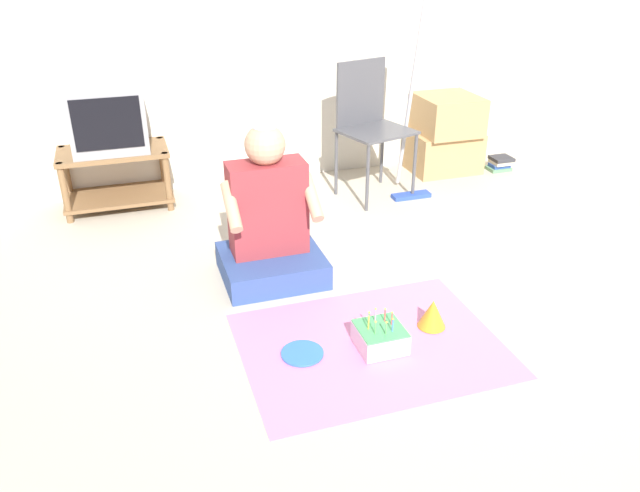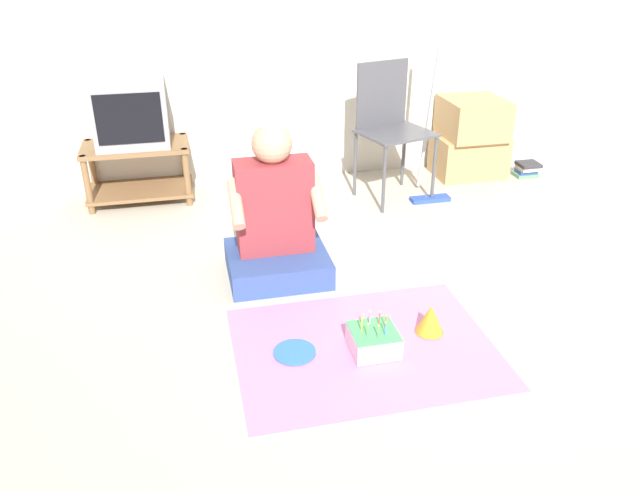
{
  "view_description": "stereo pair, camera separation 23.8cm",
  "coord_description": "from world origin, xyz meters",
  "px_view_note": "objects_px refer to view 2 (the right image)",
  "views": [
    {
      "loc": [
        -1.58,
        -2.3,
        1.72
      ],
      "look_at": [
        -0.75,
        0.26,
        0.35
      ],
      "focal_mm": 35.0,
      "sensor_mm": 36.0,
      "label": 1
    },
    {
      "loc": [
        -1.35,
        -2.37,
        1.72
      ],
      "look_at": [
        -0.75,
        0.26,
        0.35
      ],
      "focal_mm": 35.0,
      "sensor_mm": 36.0,
      "label": 2
    }
  ],
  "objects_px": {
    "birthday_cake": "(374,340)",
    "paper_plate": "(295,352)",
    "cardboard_box_stack": "(471,138)",
    "tv": "(131,113)",
    "book_pile": "(527,169)",
    "person_seated": "(275,223)",
    "folding_chair": "(389,120)",
    "dust_mop": "(431,144)",
    "party_hat_blue": "(430,319)"
  },
  "relations": [
    {
      "from": "folding_chair",
      "to": "book_pile",
      "type": "distance_m",
      "value": 1.29
    },
    {
      "from": "tv",
      "to": "birthday_cake",
      "type": "xyz_separation_m",
      "value": [
        1.07,
        -2.08,
        -0.56
      ]
    },
    {
      "from": "cardboard_box_stack",
      "to": "person_seated",
      "type": "bearing_deg",
      "value": -144.73
    },
    {
      "from": "person_seated",
      "to": "party_hat_blue",
      "type": "bearing_deg",
      "value": -50.56
    },
    {
      "from": "cardboard_box_stack",
      "to": "birthday_cake",
      "type": "height_order",
      "value": "cardboard_box_stack"
    },
    {
      "from": "person_seated",
      "to": "paper_plate",
      "type": "xyz_separation_m",
      "value": [
        -0.05,
        -0.77,
        -0.3
      ]
    },
    {
      "from": "dust_mop",
      "to": "birthday_cake",
      "type": "relative_size",
      "value": 6.35
    },
    {
      "from": "party_hat_blue",
      "to": "paper_plate",
      "type": "bearing_deg",
      "value": -178.03
    },
    {
      "from": "birthday_cake",
      "to": "paper_plate",
      "type": "height_order",
      "value": "birthday_cake"
    },
    {
      "from": "cardboard_box_stack",
      "to": "birthday_cake",
      "type": "xyz_separation_m",
      "value": [
        -1.4,
        -2.03,
        -0.24
      ]
    },
    {
      "from": "tv",
      "to": "folding_chair",
      "type": "height_order",
      "value": "folding_chair"
    },
    {
      "from": "dust_mop",
      "to": "person_seated",
      "type": "xyz_separation_m",
      "value": [
        -1.23,
        -0.84,
        -0.09
      ]
    },
    {
      "from": "person_seated",
      "to": "birthday_cake",
      "type": "relative_size",
      "value": 4.41
    },
    {
      "from": "folding_chair",
      "to": "birthday_cake",
      "type": "distance_m",
      "value": 1.97
    },
    {
      "from": "folding_chair",
      "to": "paper_plate",
      "type": "relative_size",
      "value": 4.8
    },
    {
      "from": "folding_chair",
      "to": "paper_plate",
      "type": "xyz_separation_m",
      "value": [
        -1.01,
        -1.74,
        -0.54
      ]
    },
    {
      "from": "dust_mop",
      "to": "folding_chair",
      "type": "bearing_deg",
      "value": 153.69
    },
    {
      "from": "book_pile",
      "to": "party_hat_blue",
      "type": "bearing_deg",
      "value": -130.1
    },
    {
      "from": "cardboard_box_stack",
      "to": "book_pile",
      "type": "height_order",
      "value": "cardboard_box_stack"
    },
    {
      "from": "tv",
      "to": "person_seated",
      "type": "distance_m",
      "value": 1.51
    },
    {
      "from": "party_hat_blue",
      "to": "folding_chair",
      "type": "bearing_deg",
      "value": 78.47
    },
    {
      "from": "person_seated",
      "to": "paper_plate",
      "type": "distance_m",
      "value": 0.82
    },
    {
      "from": "birthday_cake",
      "to": "party_hat_blue",
      "type": "height_order",
      "value": "birthday_cake"
    },
    {
      "from": "cardboard_box_stack",
      "to": "birthday_cake",
      "type": "bearing_deg",
      "value": -124.61
    },
    {
      "from": "tv",
      "to": "party_hat_blue",
      "type": "relative_size",
      "value": 3.34
    },
    {
      "from": "cardboard_box_stack",
      "to": "party_hat_blue",
      "type": "xyz_separation_m",
      "value": [
        -1.1,
        -1.95,
        -0.22
      ]
    },
    {
      "from": "cardboard_box_stack",
      "to": "paper_plate",
      "type": "height_order",
      "value": "cardboard_box_stack"
    },
    {
      "from": "paper_plate",
      "to": "birthday_cake",
      "type": "bearing_deg",
      "value": -8.9
    },
    {
      "from": "dust_mop",
      "to": "person_seated",
      "type": "relative_size",
      "value": 1.44
    },
    {
      "from": "cardboard_box_stack",
      "to": "birthday_cake",
      "type": "relative_size",
      "value": 2.84
    },
    {
      "from": "folding_chair",
      "to": "book_pile",
      "type": "xyz_separation_m",
      "value": [
        1.19,
        0.11,
        -0.49
      ]
    },
    {
      "from": "person_seated",
      "to": "birthday_cake",
      "type": "bearing_deg",
      "value": -69.47
    },
    {
      "from": "tv",
      "to": "book_pile",
      "type": "distance_m",
      "value": 2.97
    },
    {
      "from": "cardboard_box_stack",
      "to": "tv",
      "type": "bearing_deg",
      "value": 178.76
    },
    {
      "from": "tv",
      "to": "paper_plate",
      "type": "bearing_deg",
      "value": -70.56
    },
    {
      "from": "dust_mop",
      "to": "party_hat_blue",
      "type": "height_order",
      "value": "dust_mop"
    },
    {
      "from": "cardboard_box_stack",
      "to": "party_hat_blue",
      "type": "relative_size",
      "value": 4.16
    },
    {
      "from": "folding_chair",
      "to": "book_pile",
      "type": "height_order",
      "value": "folding_chair"
    },
    {
      "from": "book_pile",
      "to": "paper_plate",
      "type": "xyz_separation_m",
      "value": [
        -2.2,
        -1.85,
        -0.04
      ]
    },
    {
      "from": "tv",
      "to": "party_hat_blue",
      "type": "bearing_deg",
      "value": -55.58
    },
    {
      "from": "book_pile",
      "to": "cardboard_box_stack",
      "type": "bearing_deg",
      "value": 163.72
    },
    {
      "from": "tv",
      "to": "cardboard_box_stack",
      "type": "distance_m",
      "value": 2.49
    },
    {
      "from": "birthday_cake",
      "to": "tv",
      "type": "bearing_deg",
      "value": 117.19
    },
    {
      "from": "book_pile",
      "to": "person_seated",
      "type": "xyz_separation_m",
      "value": [
        -2.15,
        -1.08,
        0.25
      ]
    },
    {
      "from": "tv",
      "to": "paper_plate",
      "type": "distance_m",
      "value": 2.24
    },
    {
      "from": "folding_chair",
      "to": "party_hat_blue",
      "type": "bearing_deg",
      "value": -101.53
    },
    {
      "from": "birthday_cake",
      "to": "paper_plate",
      "type": "xyz_separation_m",
      "value": [
        -0.35,
        0.06,
        -0.05
      ]
    },
    {
      "from": "paper_plate",
      "to": "folding_chair",
      "type": "bearing_deg",
      "value": 59.88
    },
    {
      "from": "folding_chair",
      "to": "tv",
      "type": "bearing_deg",
      "value": 170.46
    },
    {
      "from": "folding_chair",
      "to": "cardboard_box_stack",
      "type": "bearing_deg",
      "value": 17.56
    }
  ]
}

